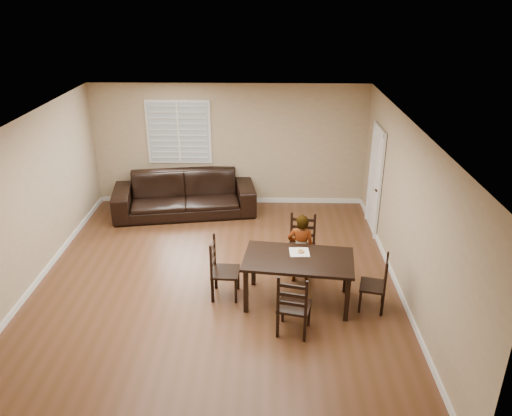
{
  "coord_description": "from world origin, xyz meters",
  "views": [
    {
      "loc": [
        0.83,
        -7.07,
        4.54
      ],
      "look_at": [
        0.64,
        0.9,
        1.0
      ],
      "focal_mm": 35.0,
      "sensor_mm": 36.0,
      "label": 1
    }
  ],
  "objects_px": {
    "chair_near": "(302,244)",
    "sofa": "(185,194)",
    "dining_table": "(298,263)",
    "chair_right": "(380,286)",
    "chair_left": "(218,270)",
    "child": "(301,249)",
    "chair_far": "(293,310)",
    "donut": "(301,251)"
  },
  "relations": [
    {
      "from": "chair_near",
      "to": "sofa",
      "type": "distance_m",
      "value": 3.3
    },
    {
      "from": "dining_table",
      "to": "chair_left",
      "type": "height_order",
      "value": "chair_left"
    },
    {
      "from": "dining_table",
      "to": "chair_right",
      "type": "bearing_deg",
      "value": -0.59
    },
    {
      "from": "dining_table",
      "to": "donut",
      "type": "relative_size",
      "value": 16.41
    },
    {
      "from": "chair_right",
      "to": "child",
      "type": "relative_size",
      "value": 0.74
    },
    {
      "from": "chair_far",
      "to": "donut",
      "type": "height_order",
      "value": "chair_far"
    },
    {
      "from": "chair_near",
      "to": "dining_table",
      "type": "bearing_deg",
      "value": -89.54
    },
    {
      "from": "chair_left",
      "to": "sofa",
      "type": "relative_size",
      "value": 0.34
    },
    {
      "from": "child",
      "to": "sofa",
      "type": "bearing_deg",
      "value": -40.19
    },
    {
      "from": "chair_near",
      "to": "chair_right",
      "type": "relative_size",
      "value": 1.12
    },
    {
      "from": "chair_far",
      "to": "dining_table",
      "type": "bearing_deg",
      "value": -84.63
    },
    {
      "from": "chair_left",
      "to": "donut",
      "type": "distance_m",
      "value": 1.34
    },
    {
      "from": "chair_left",
      "to": "child",
      "type": "relative_size",
      "value": 0.82
    },
    {
      "from": "chair_far",
      "to": "child",
      "type": "distance_m",
      "value": 1.49
    },
    {
      "from": "sofa",
      "to": "child",
      "type": "bearing_deg",
      "value": -58.7
    },
    {
      "from": "sofa",
      "to": "chair_far",
      "type": "bearing_deg",
      "value": -72.21
    },
    {
      "from": "dining_table",
      "to": "chair_right",
      "type": "relative_size",
      "value": 1.94
    },
    {
      "from": "chair_near",
      "to": "chair_far",
      "type": "bearing_deg",
      "value": -89.89
    },
    {
      "from": "dining_table",
      "to": "chair_far",
      "type": "bearing_deg",
      "value": -90.85
    },
    {
      "from": "dining_table",
      "to": "sofa",
      "type": "relative_size",
      "value": 0.59
    },
    {
      "from": "chair_near",
      "to": "donut",
      "type": "bearing_deg",
      "value": -88.18
    },
    {
      "from": "chair_right",
      "to": "child",
      "type": "xyz_separation_m",
      "value": [
        -1.16,
        0.76,
        0.2
      ]
    },
    {
      "from": "chair_near",
      "to": "chair_left",
      "type": "bearing_deg",
      "value": -139.31
    },
    {
      "from": "donut",
      "to": "chair_near",
      "type": "bearing_deg",
      "value": 84.32
    },
    {
      "from": "dining_table",
      "to": "chair_left",
      "type": "distance_m",
      "value": 1.28
    },
    {
      "from": "chair_far",
      "to": "donut",
      "type": "bearing_deg",
      "value": -85.59
    },
    {
      "from": "chair_right",
      "to": "sofa",
      "type": "relative_size",
      "value": 0.3
    },
    {
      "from": "chair_right",
      "to": "donut",
      "type": "height_order",
      "value": "chair_right"
    },
    {
      "from": "chair_left",
      "to": "child",
      "type": "height_order",
      "value": "child"
    },
    {
      "from": "dining_table",
      "to": "chair_far",
      "type": "xyz_separation_m",
      "value": [
        -0.12,
        -0.87,
        -0.24
      ]
    },
    {
      "from": "chair_near",
      "to": "chair_far",
      "type": "height_order",
      "value": "chair_near"
    },
    {
      "from": "chair_near",
      "to": "chair_right",
      "type": "bearing_deg",
      "value": -40.05
    },
    {
      "from": "dining_table",
      "to": "chair_right",
      "type": "distance_m",
      "value": 1.28
    },
    {
      "from": "chair_left",
      "to": "donut",
      "type": "xyz_separation_m",
      "value": [
        1.3,
        0.04,
        0.34
      ]
    },
    {
      "from": "chair_near",
      "to": "sofa",
      "type": "height_order",
      "value": "chair_near"
    },
    {
      "from": "sofa",
      "to": "dining_table",
      "type": "bearing_deg",
      "value": -65.04
    },
    {
      "from": "child",
      "to": "donut",
      "type": "distance_m",
      "value": 0.46
    },
    {
      "from": "chair_far",
      "to": "chair_right",
      "type": "distance_m",
      "value": 1.53
    },
    {
      "from": "chair_far",
      "to": "sofa",
      "type": "height_order",
      "value": "chair_far"
    },
    {
      "from": "chair_left",
      "to": "chair_right",
      "type": "distance_m",
      "value": 2.51
    },
    {
      "from": "child",
      "to": "chair_far",
      "type": "bearing_deg",
      "value": 91.65
    },
    {
      "from": "child",
      "to": "chair_near",
      "type": "bearing_deg",
      "value": -87.99
    }
  ]
}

